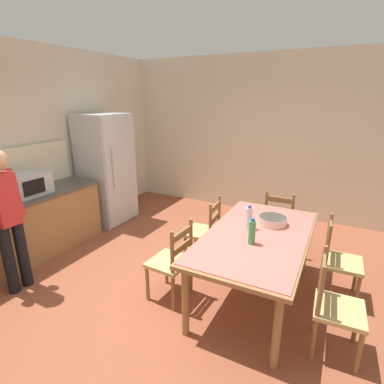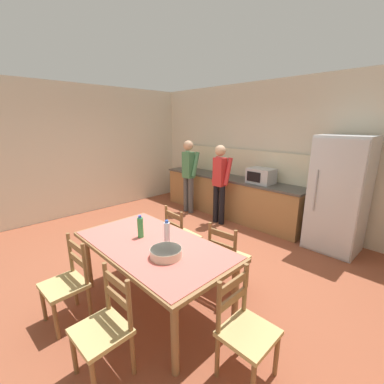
% 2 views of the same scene
% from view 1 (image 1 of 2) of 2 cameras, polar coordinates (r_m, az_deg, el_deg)
% --- Properties ---
extents(ground_plane, '(8.32, 8.32, 0.00)m').
position_cam_1_polar(ground_plane, '(3.51, -4.62, -20.32)').
color(ground_plane, brown).
extents(wall_right, '(0.12, 5.20, 2.90)m').
position_cam_1_polar(wall_right, '(5.82, 12.62, 10.31)').
color(wall_right, beige).
rests_on(wall_right, ground).
extents(refrigerator, '(0.78, 0.73, 1.89)m').
position_cam_1_polar(refrigerator, '(5.46, -15.98, 4.20)').
color(refrigerator, silver).
rests_on(refrigerator, ground).
extents(microwave, '(0.50, 0.39, 0.30)m').
position_cam_1_polar(microwave, '(4.56, -28.73, 1.33)').
color(microwave, '#B2B7BC').
rests_on(microwave, kitchen_counter).
extents(dining_table, '(1.91, 1.05, 0.77)m').
position_cam_1_polar(dining_table, '(3.31, 12.31, -9.02)').
color(dining_table, olive).
rests_on(dining_table, ground).
extents(bottle_near_centre, '(0.07, 0.07, 0.27)m').
position_cam_1_polar(bottle_near_centre, '(3.01, 11.35, -7.47)').
color(bottle_near_centre, green).
rests_on(bottle_near_centre, dining_table).
extents(bottle_off_centre, '(0.07, 0.07, 0.27)m').
position_cam_1_polar(bottle_off_centre, '(3.34, 10.82, -4.88)').
color(bottle_off_centre, silver).
rests_on(bottle_off_centre, dining_table).
extents(serving_bowl, '(0.32, 0.32, 0.09)m').
position_cam_1_polar(serving_bowl, '(3.54, 15.08, -5.17)').
color(serving_bowl, beige).
rests_on(serving_bowl, dining_table).
extents(chair_side_far_left, '(0.44, 0.42, 0.91)m').
position_cam_1_polar(chair_side_far_left, '(3.35, -3.85, -13.15)').
color(chair_side_far_left, olive).
rests_on(chair_side_far_left, ground).
extents(chair_side_far_right, '(0.46, 0.44, 0.91)m').
position_cam_1_polar(chair_side_far_right, '(4.02, 2.48, -7.56)').
color(chair_side_far_right, olive).
rests_on(chair_side_far_right, ground).
extents(chair_side_near_left, '(0.44, 0.42, 0.91)m').
position_cam_1_polar(chair_side_near_left, '(3.00, 25.54, -19.20)').
color(chair_side_near_left, olive).
rests_on(chair_side_near_left, ground).
extents(chair_side_near_right, '(0.44, 0.42, 0.91)m').
position_cam_1_polar(chair_side_near_right, '(3.73, 26.14, -11.67)').
color(chair_side_near_right, olive).
rests_on(chair_side_near_right, ground).
extents(chair_head_end, '(0.41, 0.43, 0.91)m').
position_cam_1_polar(chair_head_end, '(4.52, 16.28, -5.35)').
color(chair_head_end, olive).
rests_on(chair_head_end, ground).
extents(person_at_counter, '(0.41, 0.28, 1.65)m').
position_cam_1_polar(person_at_counter, '(3.85, -31.80, -3.74)').
color(person_at_counter, black).
rests_on(person_at_counter, ground).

